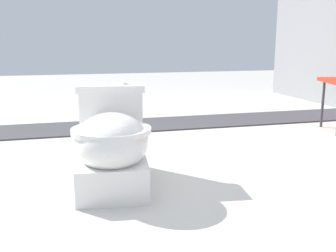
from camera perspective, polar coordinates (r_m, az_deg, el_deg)
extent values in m
plane|color=beige|center=(2.29, -10.93, -6.88)|extent=(14.00, 14.00, 0.00)
cube|color=#423F44|center=(3.52, -4.29, 0.15)|extent=(0.56, 8.00, 0.01)
cube|color=white|center=(2.09, -8.03, -6.23)|extent=(0.64, 0.41, 0.17)
ellipsoid|color=white|center=(1.94, -8.18, -2.23)|extent=(0.48, 0.41, 0.28)
cylinder|color=white|center=(1.93, -8.23, -0.62)|extent=(0.43, 0.43, 0.03)
cube|color=white|center=(2.23, -8.21, 1.21)|extent=(0.22, 0.36, 0.30)
cube|color=white|center=(2.21, -8.34, 5.50)|extent=(0.25, 0.39, 0.04)
cylinder|color=silver|center=(2.20, -6.27, 6.18)|extent=(0.02, 0.02, 0.01)
cylinder|color=#38383D|center=(3.69, 21.53, 2.97)|extent=(0.02, 0.02, 0.40)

